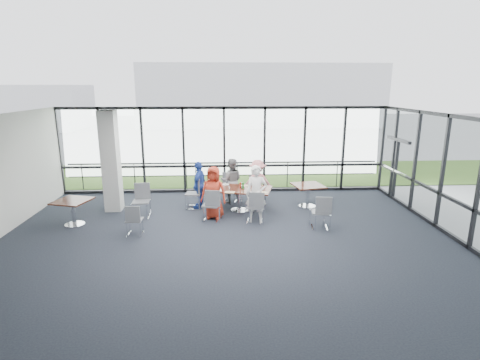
{
  "coord_description": "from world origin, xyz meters",
  "views": [
    {
      "loc": [
        -0.09,
        -8.77,
        3.93
      ],
      "look_at": [
        0.46,
        2.4,
        1.1
      ],
      "focal_mm": 28.0,
      "sensor_mm": 36.0,
      "label": 1
    }
  ],
  "objects_px": {
    "diner_far_left": "(231,181)",
    "diner_end": "(199,185)",
    "chair_main_nr": "(255,207)",
    "chair_main_fr": "(258,190)",
    "diner_near_left": "(214,193)",
    "diner_far_right": "(257,182)",
    "side_table_left": "(72,204)",
    "chair_main_fl": "(230,188)",
    "chair_main_end": "(193,194)",
    "chair_main_nl": "(211,205)",
    "chair_spare_la": "(134,220)",
    "main_table": "(240,192)",
    "structural_column": "(111,162)",
    "diner_near_right": "(256,194)",
    "chair_spare_r": "(320,212)",
    "chair_spare_lb": "(141,202)",
    "side_table_right": "(308,188)"
  },
  "relations": [
    {
      "from": "structural_column",
      "to": "chair_main_fl",
      "type": "xyz_separation_m",
      "value": [
        3.79,
        0.78,
        -1.12
      ]
    },
    {
      "from": "diner_far_left",
      "to": "diner_end",
      "type": "xyz_separation_m",
      "value": [
        -1.06,
        -0.5,
        0.0
      ]
    },
    {
      "from": "chair_main_nr",
      "to": "chair_spare_r",
      "type": "relative_size",
      "value": 0.98
    },
    {
      "from": "diner_far_right",
      "to": "chair_spare_lb",
      "type": "relative_size",
      "value": 1.5
    },
    {
      "from": "diner_far_left",
      "to": "diner_end",
      "type": "height_order",
      "value": "diner_end"
    },
    {
      "from": "structural_column",
      "to": "diner_far_right",
      "type": "distance_m",
      "value": 4.8
    },
    {
      "from": "main_table",
      "to": "chair_spare_lb",
      "type": "height_order",
      "value": "chair_spare_lb"
    },
    {
      "from": "structural_column",
      "to": "chair_spare_la",
      "type": "relative_size",
      "value": 3.8
    },
    {
      "from": "main_table",
      "to": "chair_spare_r",
      "type": "distance_m",
      "value": 2.73
    },
    {
      "from": "main_table",
      "to": "chair_main_nr",
      "type": "distance_m",
      "value": 1.13
    },
    {
      "from": "diner_near_right",
      "to": "diner_end",
      "type": "height_order",
      "value": "diner_near_right"
    },
    {
      "from": "chair_main_end",
      "to": "chair_spare_r",
      "type": "xyz_separation_m",
      "value": [
        3.69,
        -1.97,
        -0.02
      ]
    },
    {
      "from": "chair_main_nr",
      "to": "chair_main_end",
      "type": "distance_m",
      "value": 2.35
    },
    {
      "from": "diner_near_left",
      "to": "chair_main_fr",
      "type": "relative_size",
      "value": 1.81
    },
    {
      "from": "structural_column",
      "to": "chair_main_fl",
      "type": "distance_m",
      "value": 4.03
    },
    {
      "from": "structural_column",
      "to": "diner_near_right",
      "type": "height_order",
      "value": "structural_column"
    },
    {
      "from": "diner_far_right",
      "to": "chair_spare_la",
      "type": "xyz_separation_m",
      "value": [
        -3.57,
        -2.63,
        -0.34
      ]
    },
    {
      "from": "chair_main_end",
      "to": "chair_spare_lb",
      "type": "xyz_separation_m",
      "value": [
        -1.53,
        -0.84,
        0.01
      ]
    },
    {
      "from": "diner_end",
      "to": "chair_spare_la",
      "type": "distance_m",
      "value": 2.81
    },
    {
      "from": "diner_near_left",
      "to": "chair_main_nr",
      "type": "relative_size",
      "value": 1.71
    },
    {
      "from": "chair_main_nl",
      "to": "chair_spare_lb",
      "type": "bearing_deg",
      "value": -176.12
    },
    {
      "from": "diner_far_left",
      "to": "chair_spare_la",
      "type": "bearing_deg",
      "value": 48.93
    },
    {
      "from": "side_table_right",
      "to": "diner_near_right",
      "type": "height_order",
      "value": "diner_near_right"
    },
    {
      "from": "chair_main_end",
      "to": "chair_main_nl",
      "type": "bearing_deg",
      "value": 33.25
    },
    {
      "from": "chair_main_fl",
      "to": "chair_spare_lb",
      "type": "height_order",
      "value": "chair_spare_lb"
    },
    {
      "from": "structural_column",
      "to": "main_table",
      "type": "distance_m",
      "value": 4.18
    },
    {
      "from": "diner_near_left",
      "to": "diner_far_right",
      "type": "height_order",
      "value": "diner_near_left"
    },
    {
      "from": "chair_main_nr",
      "to": "chair_main_fr",
      "type": "bearing_deg",
      "value": 93.89
    },
    {
      "from": "structural_column",
      "to": "chair_main_fr",
      "type": "bearing_deg",
      "value": 7.01
    },
    {
      "from": "diner_far_right",
      "to": "chair_main_end",
      "type": "bearing_deg",
      "value": 12.39
    },
    {
      "from": "side_table_left",
      "to": "chair_main_nl",
      "type": "distance_m",
      "value": 3.96
    },
    {
      "from": "diner_near_left",
      "to": "chair_main_fl",
      "type": "bearing_deg",
      "value": 87.99
    },
    {
      "from": "main_table",
      "to": "side_table_right",
      "type": "distance_m",
      "value": 2.3
    },
    {
      "from": "diner_near_left",
      "to": "chair_main_nr",
      "type": "distance_m",
      "value": 1.32
    },
    {
      "from": "chair_spare_la",
      "to": "diner_far_right",
      "type": "bearing_deg",
      "value": 39.26
    },
    {
      "from": "diner_far_right",
      "to": "chair_main_nl",
      "type": "height_order",
      "value": "diner_far_right"
    },
    {
      "from": "main_table",
      "to": "chair_spare_r",
      "type": "xyz_separation_m",
      "value": [
        2.19,
        -1.62,
        -0.15
      ]
    },
    {
      "from": "side_table_left",
      "to": "chair_spare_r",
      "type": "bearing_deg",
      "value": -4.78
    },
    {
      "from": "diner_far_right",
      "to": "diner_end",
      "type": "bearing_deg",
      "value": 11.74
    },
    {
      "from": "side_table_right",
      "to": "diner_near_left",
      "type": "height_order",
      "value": "diner_near_left"
    },
    {
      "from": "chair_main_nr",
      "to": "chair_main_end",
      "type": "height_order",
      "value": "chair_main_end"
    },
    {
      "from": "diner_near_left",
      "to": "diner_far_left",
      "type": "relative_size",
      "value": 1.04
    },
    {
      "from": "side_table_left",
      "to": "chair_spare_r",
      "type": "xyz_separation_m",
      "value": [
        7.04,
        -0.59,
        -0.17
      ]
    },
    {
      "from": "side_table_left",
      "to": "chair_main_fl",
      "type": "xyz_separation_m",
      "value": [
        4.58,
        2.12,
        -0.17
      ]
    },
    {
      "from": "chair_main_nl",
      "to": "chair_main_fl",
      "type": "distance_m",
      "value": 2.04
    },
    {
      "from": "diner_near_right",
      "to": "chair_main_fl",
      "type": "height_order",
      "value": "diner_near_right"
    },
    {
      "from": "chair_main_fl",
      "to": "main_table",
      "type": "bearing_deg",
      "value": 120.15
    },
    {
      "from": "diner_near_left",
      "to": "chair_main_fl",
      "type": "height_order",
      "value": "diner_near_left"
    },
    {
      "from": "side_table_right",
      "to": "chair_main_nl",
      "type": "height_order",
      "value": "chair_main_nl"
    },
    {
      "from": "main_table",
      "to": "chair_main_nl",
      "type": "height_order",
      "value": "chair_main_nl"
    }
  ]
}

